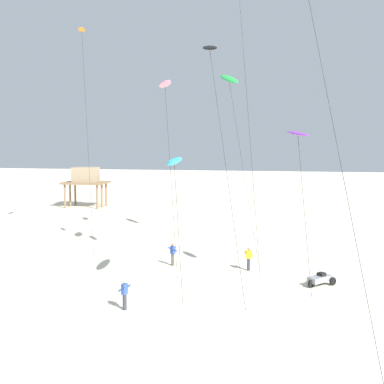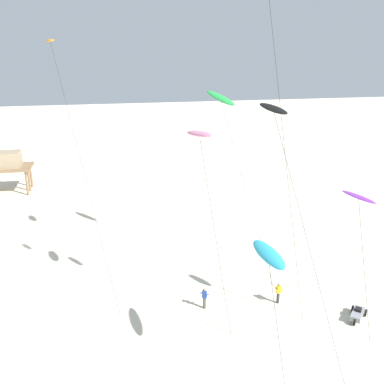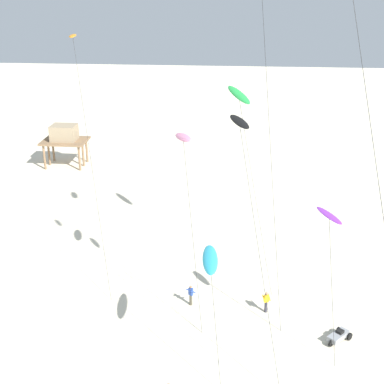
{
  "view_description": "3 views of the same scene",
  "coord_description": "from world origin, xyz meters",
  "px_view_note": "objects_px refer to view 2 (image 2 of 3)",
  "views": [
    {
      "loc": [
        4.55,
        -24.52,
        9.3
      ],
      "look_at": [
        -2.29,
        11.23,
        5.64
      ],
      "focal_mm": 49.47,
      "sensor_mm": 36.0,
      "label": 1
    },
    {
      "loc": [
        -10.23,
        -13.57,
        18.63
      ],
      "look_at": [
        -4.58,
        14.76,
        8.52
      ],
      "focal_mm": 39.72,
      "sensor_mm": 36.0,
      "label": 2
    },
    {
      "loc": [
        -0.88,
        -21.45,
        23.1
      ],
      "look_at": [
        -3.92,
        12.52,
        9.32
      ],
      "focal_mm": 49.96,
      "sensor_mm": 36.0,
      "label": 3
    }
  ],
  "objects_px": {
    "kite_flyer_nearest": "(278,293)",
    "kite_flyer_furthest": "(205,298)",
    "kite_black": "(275,115)",
    "kite_pink": "(200,135)",
    "stilt_house": "(8,163)",
    "kite_green": "(221,99)",
    "kite_orange": "(52,48)",
    "kite_cyan": "(268,255)",
    "kite_purple": "(359,199)",
    "beach_buggy": "(357,314)"
  },
  "relations": [
    {
      "from": "kite_cyan",
      "to": "kite_flyer_furthest",
      "type": "height_order",
      "value": "kite_cyan"
    },
    {
      "from": "kite_pink",
      "to": "kite_black",
      "type": "relative_size",
      "value": 0.87
    },
    {
      "from": "kite_pink",
      "to": "kite_green",
      "type": "xyz_separation_m",
      "value": [
        3.59,
        8.3,
        1.17
      ]
    },
    {
      "from": "kite_flyer_nearest",
      "to": "kite_black",
      "type": "bearing_deg",
      "value": -129.78
    },
    {
      "from": "kite_cyan",
      "to": "kite_purple",
      "type": "bearing_deg",
      "value": 24.25
    },
    {
      "from": "kite_orange",
      "to": "kite_flyer_furthest",
      "type": "relative_size",
      "value": 11.38
    },
    {
      "from": "kite_flyer_nearest",
      "to": "stilt_house",
      "type": "height_order",
      "value": "stilt_house"
    },
    {
      "from": "kite_purple",
      "to": "kite_black",
      "type": "xyz_separation_m",
      "value": [
        -5.58,
        0.79,
        5.27
      ]
    },
    {
      "from": "kite_orange",
      "to": "kite_black",
      "type": "distance_m",
      "value": 17.24
    },
    {
      "from": "kite_cyan",
      "to": "kite_orange",
      "type": "xyz_separation_m",
      "value": [
        -11.56,
        14.66,
        10.33
      ]
    },
    {
      "from": "kite_green",
      "to": "kite_flyer_nearest",
      "type": "relative_size",
      "value": 9.05
    },
    {
      "from": "kite_pink",
      "to": "kite_flyer_nearest",
      "type": "relative_size",
      "value": 8.08
    },
    {
      "from": "kite_orange",
      "to": "kite_black",
      "type": "relative_size",
      "value": 1.23
    },
    {
      "from": "kite_purple",
      "to": "kite_flyer_nearest",
      "type": "bearing_deg",
      "value": 131.82
    },
    {
      "from": "kite_flyer_furthest",
      "to": "kite_cyan",
      "type": "bearing_deg",
      "value": -76.13
    },
    {
      "from": "kite_pink",
      "to": "beach_buggy",
      "type": "relative_size",
      "value": 6.98
    },
    {
      "from": "kite_flyer_furthest",
      "to": "kite_purple",
      "type": "bearing_deg",
      "value": -24.54
    },
    {
      "from": "kite_purple",
      "to": "kite_black",
      "type": "relative_size",
      "value": 0.64
    },
    {
      "from": "kite_green",
      "to": "kite_purple",
      "type": "bearing_deg",
      "value": -64.81
    },
    {
      "from": "kite_black",
      "to": "kite_flyer_nearest",
      "type": "bearing_deg",
      "value": 50.22
    },
    {
      "from": "kite_cyan",
      "to": "kite_orange",
      "type": "bearing_deg",
      "value": 128.26
    },
    {
      "from": "kite_flyer_furthest",
      "to": "stilt_house",
      "type": "relative_size",
      "value": 0.29
    },
    {
      "from": "kite_cyan",
      "to": "stilt_house",
      "type": "height_order",
      "value": "kite_cyan"
    },
    {
      "from": "kite_pink",
      "to": "kite_orange",
      "type": "distance_m",
      "value": 13.09
    },
    {
      "from": "stilt_house",
      "to": "beach_buggy",
      "type": "height_order",
      "value": "stilt_house"
    },
    {
      "from": "kite_orange",
      "to": "kite_purple",
      "type": "bearing_deg",
      "value": -31.65
    },
    {
      "from": "kite_cyan",
      "to": "kite_black",
      "type": "distance_m",
      "value": 8.01
    },
    {
      "from": "kite_purple",
      "to": "kite_flyer_furthest",
      "type": "bearing_deg",
      "value": 155.46
    },
    {
      "from": "kite_pink",
      "to": "beach_buggy",
      "type": "height_order",
      "value": "kite_pink"
    },
    {
      "from": "kite_cyan",
      "to": "kite_flyer_nearest",
      "type": "xyz_separation_m",
      "value": [
        3.83,
        6.79,
        -7.1
      ]
    },
    {
      "from": "kite_cyan",
      "to": "stilt_house",
      "type": "distance_m",
      "value": 43.51
    },
    {
      "from": "kite_green",
      "to": "stilt_house",
      "type": "xyz_separation_m",
      "value": [
        -22.35,
        22.53,
        -10.3
      ]
    },
    {
      "from": "kite_pink",
      "to": "kite_flyer_nearest",
      "type": "bearing_deg",
      "value": -2.55
    },
    {
      "from": "kite_cyan",
      "to": "beach_buggy",
      "type": "bearing_deg",
      "value": 23.79
    },
    {
      "from": "kite_orange",
      "to": "kite_pink",
      "type": "bearing_deg",
      "value": -39.26
    },
    {
      "from": "kite_black",
      "to": "kite_flyer_nearest",
      "type": "relative_size",
      "value": 9.29
    },
    {
      "from": "kite_pink",
      "to": "kite_flyer_nearest",
      "type": "xyz_separation_m",
      "value": [
        6.1,
        -0.27,
        -12.23
      ]
    },
    {
      "from": "stilt_house",
      "to": "kite_cyan",
      "type": "bearing_deg",
      "value": -60.98
    },
    {
      "from": "kite_flyer_nearest",
      "to": "kite_flyer_furthest",
      "type": "relative_size",
      "value": 1.0
    },
    {
      "from": "beach_buggy",
      "to": "kite_flyer_nearest",
      "type": "bearing_deg",
      "value": 148.22
    },
    {
      "from": "kite_pink",
      "to": "kite_flyer_nearest",
      "type": "height_order",
      "value": "kite_pink"
    },
    {
      "from": "kite_purple",
      "to": "kite_cyan",
      "type": "xyz_separation_m",
      "value": [
        -7.06,
        -3.18,
        -1.53
      ]
    },
    {
      "from": "kite_green",
      "to": "kite_orange",
      "type": "height_order",
      "value": "kite_orange"
    },
    {
      "from": "kite_orange",
      "to": "stilt_house",
      "type": "bearing_deg",
      "value": 112.15
    },
    {
      "from": "stilt_house",
      "to": "kite_flyer_nearest",
      "type": "bearing_deg",
      "value": -51.37
    },
    {
      "from": "kite_purple",
      "to": "beach_buggy",
      "type": "distance_m",
      "value": 9.25
    },
    {
      "from": "kite_green",
      "to": "kite_cyan",
      "type": "height_order",
      "value": "kite_green"
    },
    {
      "from": "kite_green",
      "to": "kite_cyan",
      "type": "bearing_deg",
      "value": -94.96
    },
    {
      "from": "kite_black",
      "to": "stilt_house",
      "type": "height_order",
      "value": "kite_black"
    },
    {
      "from": "kite_cyan",
      "to": "kite_flyer_furthest",
      "type": "bearing_deg",
      "value": 103.87
    }
  ]
}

